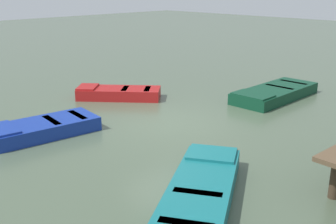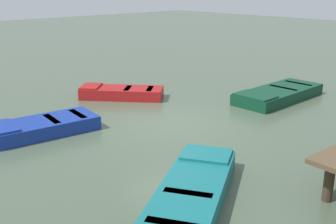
{
  "view_description": "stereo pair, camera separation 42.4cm",
  "coord_description": "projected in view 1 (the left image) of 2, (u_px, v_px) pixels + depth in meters",
  "views": [
    {
      "loc": [
        8.59,
        8.52,
        4.15
      ],
      "look_at": [
        0.0,
        0.0,
        0.35
      ],
      "focal_mm": 43.82,
      "sensor_mm": 36.0,
      "label": 1
    },
    {
      "loc": [
        8.28,
        8.81,
        4.15
      ],
      "look_at": [
        0.0,
        0.0,
        0.35
      ],
      "focal_mm": 43.82,
      "sensor_mm": 36.0,
      "label": 2
    }
  ],
  "objects": [
    {
      "name": "ground_plane",
      "position": [
        168.0,
        123.0,
        12.78
      ],
      "size": [
        80.0,
        80.0,
        0.0
      ],
      "primitive_type": "plane",
      "color": "#475642"
    },
    {
      "name": "rowboat_red",
      "position": [
        118.0,
        93.0,
        15.42
      ],
      "size": [
        2.81,
        3.01,
        0.46
      ],
      "rotation": [
        0.0,
        0.0,
        5.43
      ],
      "color": "maroon",
      "rests_on": "ground_plane"
    },
    {
      "name": "rowboat_blue",
      "position": [
        44.0,
        128.0,
        11.7
      ],
      "size": [
        3.1,
        1.69,
        0.46
      ],
      "rotation": [
        0.0,
        0.0,
        6.15
      ],
      "color": "navy",
      "rests_on": "ground_plane"
    },
    {
      "name": "rowboat_teal",
      "position": [
        200.0,
        193.0,
        8.07
      ],
      "size": [
        3.97,
        3.02,
        0.46
      ],
      "rotation": [
        0.0,
        0.0,
        3.67
      ],
      "color": "#14666B",
      "rests_on": "ground_plane"
    },
    {
      "name": "rowboat_dark_green",
      "position": [
        275.0,
        93.0,
        15.42
      ],
      "size": [
        3.92,
        1.51,
        0.46
      ],
      "rotation": [
        0.0,
        0.0,
        0.0
      ],
      "color": "#0C3823",
      "rests_on": "ground_plane"
    }
  ]
}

